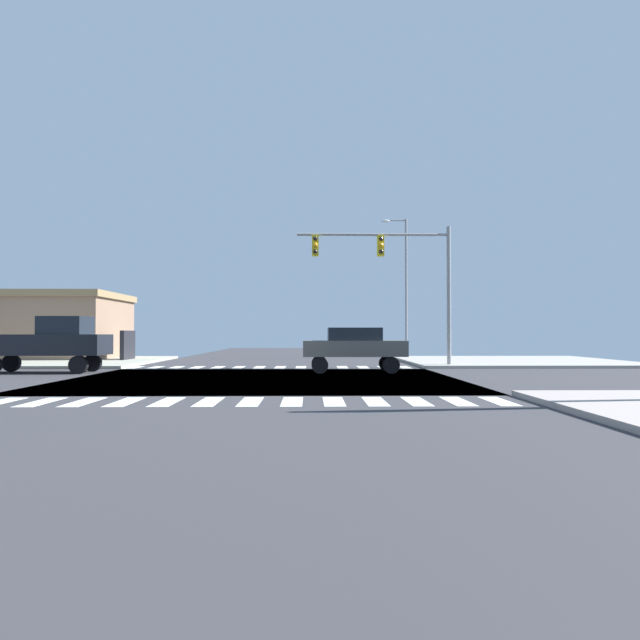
# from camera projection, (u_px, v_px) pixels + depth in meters

# --- Properties ---
(ground) EXTENTS (90.00, 90.00, 0.05)m
(ground) POSITION_uv_depth(u_px,v_px,m) (263.00, 379.00, 21.77)
(ground) COLOR #353438
(sidewalk_corner_ne) EXTENTS (12.00, 12.00, 0.14)m
(sidewalk_corner_ne) POSITION_uv_depth(u_px,v_px,m) (510.00, 361.00, 33.99)
(sidewalk_corner_ne) COLOR #A09B91
(sidewalk_corner_ne) RESTS_ON ground
(sidewalk_corner_nw) EXTENTS (12.00, 12.00, 0.14)m
(sidewalk_corner_nw) POSITION_uv_depth(u_px,v_px,m) (46.00, 361.00, 33.55)
(sidewalk_corner_nw) COLOR #9FA08C
(sidewalk_corner_nw) RESTS_ON ground
(crosswalk_near) EXTENTS (13.50, 2.00, 0.01)m
(crosswalk_near) POSITION_uv_depth(u_px,v_px,m) (230.00, 402.00, 14.47)
(crosswalk_near) COLOR white
(crosswalk_near) RESTS_ON ground
(crosswalk_far) EXTENTS (13.50, 2.00, 0.01)m
(crosswalk_far) POSITION_uv_depth(u_px,v_px,m) (270.00, 367.00, 29.07)
(crosswalk_far) COLOR white
(crosswalk_far) RESTS_ON ground
(traffic_signal_mast) EXTENTS (7.49, 0.55, 6.85)m
(traffic_signal_mast) POSITION_uv_depth(u_px,v_px,m) (390.00, 262.00, 29.27)
(traffic_signal_mast) COLOR gray
(traffic_signal_mast) RESTS_ON ground
(street_lamp) EXTENTS (1.78, 0.32, 9.45)m
(street_lamp) POSITION_uv_depth(u_px,v_px,m) (403.00, 276.00, 41.08)
(street_lamp) COLOR gray
(street_lamp) RESTS_ON ground
(pickup_nearside_1) EXTENTS (5.10, 2.00, 2.35)m
(pickup_nearside_1) POSITION_uv_depth(u_px,v_px,m) (48.00, 342.00, 25.14)
(pickup_nearside_1) COLOR black
(pickup_nearside_1) RESTS_ON ground
(sedan_queued_1) EXTENTS (4.30, 1.80, 1.88)m
(sedan_queued_1) POSITION_uv_depth(u_px,v_px,m) (354.00, 346.00, 25.36)
(sedan_queued_1) COLOR black
(sedan_queued_1) RESTS_ON ground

